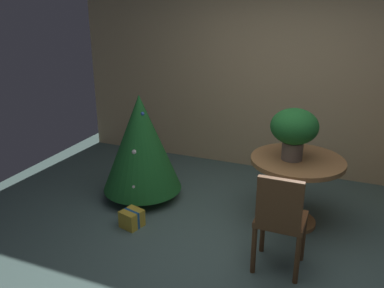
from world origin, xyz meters
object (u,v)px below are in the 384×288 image
at_px(round_dining_table, 296,180).
at_px(gift_box_gold, 132,219).
at_px(wooden_chair_near, 280,218).
at_px(holiday_tree, 141,143).
at_px(flower_vase, 294,129).

relative_size(round_dining_table, gift_box_gold, 3.83).
height_order(wooden_chair_near, gift_box_gold, wooden_chair_near).
bearing_deg(wooden_chair_near, round_dining_table, 90.00).
bearing_deg(gift_box_gold, holiday_tree, 108.72).
bearing_deg(round_dining_table, holiday_tree, -177.50).
distance_m(wooden_chair_near, holiday_tree, 1.92).
xyz_separation_m(wooden_chair_near, holiday_tree, (-1.74, 0.78, 0.16)).
relative_size(wooden_chair_near, holiday_tree, 0.74).
bearing_deg(flower_vase, wooden_chair_near, -86.06).
relative_size(round_dining_table, wooden_chair_near, 1.02).
bearing_deg(round_dining_table, wooden_chair_near, -90.00).
distance_m(wooden_chair_near, gift_box_gold, 1.60).
distance_m(round_dining_table, wooden_chair_near, 0.85).
xyz_separation_m(flower_vase, holiday_tree, (-1.69, -0.04, -0.37)).
relative_size(round_dining_table, flower_vase, 1.81).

